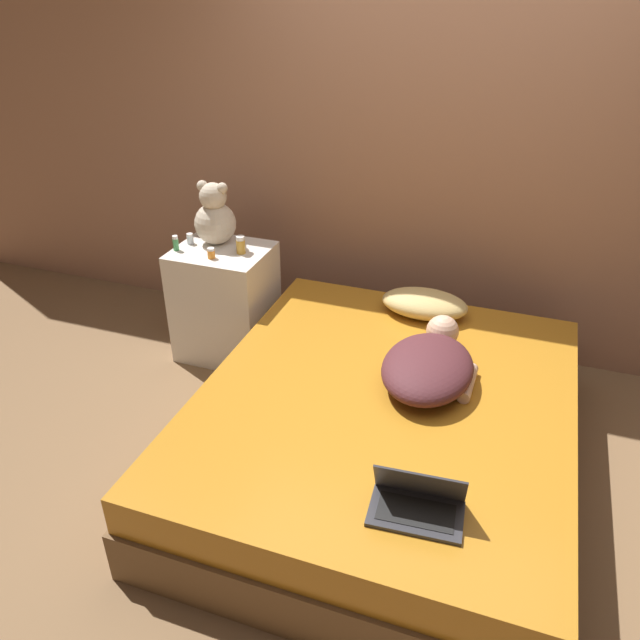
% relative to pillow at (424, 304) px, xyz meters
% --- Properties ---
extents(ground_plane, '(12.00, 12.00, 0.00)m').
position_rel_pillow_xyz_m(ground_plane, '(-0.01, -0.82, -0.51)').
color(ground_plane, brown).
extents(wall_back, '(8.00, 0.06, 2.60)m').
position_rel_pillow_xyz_m(wall_back, '(-0.01, 0.50, 0.79)').
color(wall_back, '#996B51').
rests_on(wall_back, ground_plane).
extents(bed, '(1.74, 2.07, 0.44)m').
position_rel_pillow_xyz_m(bed, '(-0.01, -0.82, -0.29)').
color(bed, brown).
rests_on(bed, ground_plane).
extents(nightstand, '(0.56, 0.47, 0.72)m').
position_rel_pillow_xyz_m(nightstand, '(-1.22, -0.12, -0.15)').
color(nightstand, silver).
rests_on(nightstand, ground_plane).
extents(pillow, '(0.49, 0.30, 0.14)m').
position_rel_pillow_xyz_m(pillow, '(0.00, 0.00, 0.00)').
color(pillow, tan).
rests_on(pillow, bed).
extents(person_lying, '(0.44, 0.76, 0.18)m').
position_rel_pillow_xyz_m(person_lying, '(0.15, -0.63, 0.02)').
color(person_lying, '#4C2328').
rests_on(person_lying, bed).
extents(laptop, '(0.36, 0.23, 0.20)m').
position_rel_pillow_xyz_m(laptop, '(0.27, -1.48, -0.02)').
color(laptop, '#333338').
rests_on(laptop, bed).
extents(teddy_bear, '(0.25, 0.25, 0.38)m').
position_rel_pillow_xyz_m(teddy_bear, '(-1.29, -0.03, 0.37)').
color(teddy_bear, beige).
rests_on(teddy_bear, nightstand).
extents(bottle_clear, '(0.04, 0.04, 0.07)m').
position_rel_pillow_xyz_m(bottle_clear, '(-1.44, -0.10, 0.24)').
color(bottle_clear, silver).
rests_on(bottle_clear, nightstand).
extents(bottle_amber, '(0.05, 0.05, 0.11)m').
position_rel_pillow_xyz_m(bottle_amber, '(-1.08, -0.12, 0.26)').
color(bottle_amber, gold).
rests_on(bottle_amber, nightstand).
extents(bottle_green, '(0.03, 0.03, 0.09)m').
position_rel_pillow_xyz_m(bottle_green, '(-1.47, -0.21, 0.25)').
color(bottle_green, '#3D8E4C').
rests_on(bottle_green, nightstand).
extents(bottle_orange, '(0.04, 0.04, 0.06)m').
position_rel_pillow_xyz_m(bottle_orange, '(-1.21, -0.25, 0.24)').
color(bottle_orange, orange).
rests_on(bottle_orange, nightstand).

